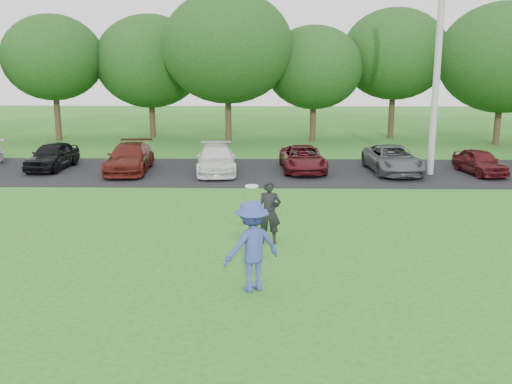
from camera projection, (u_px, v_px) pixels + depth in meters
The scene contains 7 objects.
ground at pixel (252, 287), 12.26m from camera, with size 100.00×100.00×0.00m, color #27661D.
parking_lot at pixel (261, 172), 24.92m from camera, with size 32.00×6.50×0.03m, color black.
utility_pole at pixel (439, 44), 23.14m from camera, with size 0.28×0.28×10.81m, color #A7A7A2.
frisbee_player at pixel (252, 246), 11.93m from camera, with size 1.45×1.24×2.30m.
camera_bystander at pixel (269, 212), 15.04m from camera, with size 0.66×0.47×1.72m.
parked_cars at pixel (263, 158), 24.71m from camera, with size 28.31×4.94×1.25m.
tree_row at pixel (289, 58), 33.29m from camera, with size 42.39×9.85×8.64m.
Camera 1 is at (0.33, -11.48, 4.77)m, focal length 40.00 mm.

